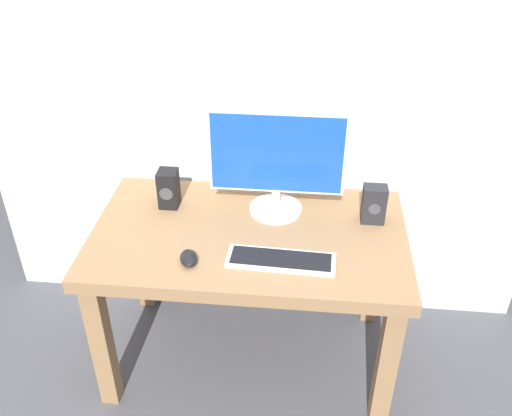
% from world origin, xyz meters
% --- Properties ---
extents(ground_plane, '(6.00, 6.00, 0.00)m').
position_xyz_m(ground_plane, '(0.00, 0.00, 0.00)').
color(ground_plane, '#4C4C51').
extents(wall_back, '(2.64, 0.04, 3.00)m').
position_xyz_m(wall_back, '(0.00, 0.42, 1.50)').
color(wall_back, silver).
rests_on(wall_back, ground_plane).
extents(desk, '(1.31, 0.77, 0.73)m').
position_xyz_m(desk, '(0.00, 0.00, 0.62)').
color(desk, '#936D47').
rests_on(desk, ground_plane).
extents(monitor, '(0.57, 0.23, 0.46)m').
position_xyz_m(monitor, '(0.10, 0.18, 0.97)').
color(monitor, silver).
rests_on(monitor, desk).
extents(keyboard_primary, '(0.43, 0.15, 0.02)m').
position_xyz_m(keyboard_primary, '(0.14, -0.19, 0.74)').
color(keyboard_primary, silver).
rests_on(keyboard_primary, desk).
extents(mouse, '(0.09, 0.12, 0.03)m').
position_xyz_m(mouse, '(-0.21, -0.22, 0.75)').
color(mouse, black).
rests_on(mouse, desk).
extents(speaker_right, '(0.10, 0.08, 0.17)m').
position_xyz_m(speaker_right, '(0.51, 0.13, 0.81)').
color(speaker_right, '#232328').
rests_on(speaker_right, desk).
extents(speaker_left, '(0.08, 0.09, 0.17)m').
position_xyz_m(speaker_left, '(-0.37, 0.17, 0.82)').
color(speaker_left, black).
rests_on(speaker_left, desk).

